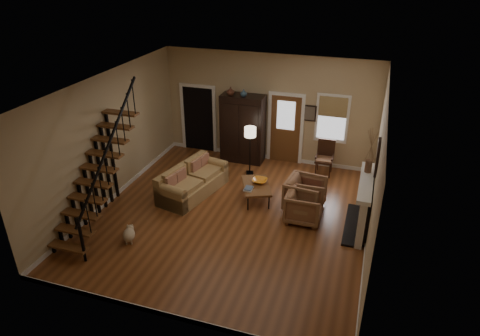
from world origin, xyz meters
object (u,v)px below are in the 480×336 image
(coffee_table, at_px, (256,192))
(armchair_left, at_px, (304,206))
(armchair_right, at_px, (305,194))
(side_chair, at_px, (324,158))
(sofa, at_px, (193,181))
(floor_lamp, at_px, (250,151))
(armoire, at_px, (243,129))

(coffee_table, distance_m, armchair_left, 1.49)
(coffee_table, relative_size, armchair_left, 1.34)
(armchair_right, relative_size, side_chair, 0.91)
(sofa, bearing_deg, armchair_right, 15.95)
(coffee_table, bearing_deg, armchair_right, -2.94)
(sofa, distance_m, armchair_left, 3.09)
(armchair_right, relative_size, floor_lamp, 0.64)
(floor_lamp, bearing_deg, armchair_left, -45.00)
(coffee_table, height_order, side_chair, side_chair)
(sofa, relative_size, side_chair, 2.07)
(coffee_table, relative_size, side_chair, 1.12)
(armchair_left, bearing_deg, armchair_right, 7.85)
(side_chair, bearing_deg, armchair_left, -92.54)
(side_chair, bearing_deg, floor_lamp, -163.32)
(armoire, relative_size, side_chair, 2.06)
(armchair_left, height_order, armchair_right, armchair_right)
(armoire, height_order, side_chair, armoire)
(armoire, height_order, coffee_table, armoire)
(side_chair, bearing_deg, coffee_table, -126.48)
(coffee_table, relative_size, armchair_right, 1.23)
(sofa, height_order, armchair_right, armchair_right)
(sofa, bearing_deg, floor_lamp, 68.37)
(armoire, bearing_deg, floor_lamp, -59.86)
(armoire, distance_m, coffee_table, 2.59)
(armchair_left, xyz_separation_m, floor_lamp, (-1.96, 1.96, 0.34))
(armchair_right, bearing_deg, armchair_left, -164.89)
(sofa, height_order, floor_lamp, floor_lamp)
(coffee_table, xyz_separation_m, side_chair, (1.48, 2.00, 0.29))
(armchair_left, bearing_deg, coffee_table, 66.95)
(armoire, distance_m, armchair_right, 3.34)
(floor_lamp, distance_m, side_chair, 2.18)
(sofa, relative_size, armchair_right, 2.27)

